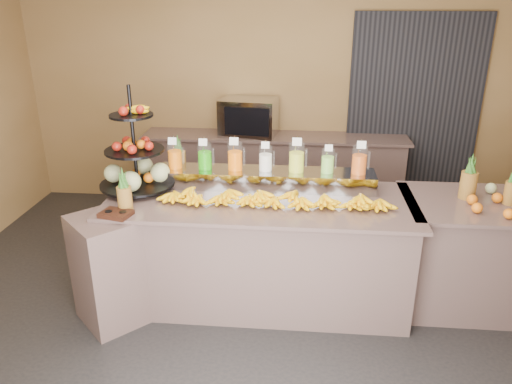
# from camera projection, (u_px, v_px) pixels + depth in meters

# --- Properties ---
(ground) EXTENTS (6.00, 6.00, 0.00)m
(ground) POSITION_uv_depth(u_px,v_px,m) (257.00, 317.00, 4.11)
(ground) COLOR black
(ground) RESTS_ON ground
(room_envelope) EXTENTS (6.04, 5.02, 2.82)m
(room_envelope) POSITION_uv_depth(u_px,v_px,m) (289.00, 72.00, 4.12)
(room_envelope) COLOR brown
(room_envelope) RESTS_ON ground
(buffet_counter) EXTENTS (2.75, 1.25, 0.93)m
(buffet_counter) POSITION_uv_depth(u_px,v_px,m) (246.00, 251.00, 4.19)
(buffet_counter) COLOR gray
(buffet_counter) RESTS_ON ground
(right_counter) EXTENTS (1.08, 0.88, 0.93)m
(right_counter) POSITION_uv_depth(u_px,v_px,m) (464.00, 253.00, 4.16)
(right_counter) COLOR gray
(right_counter) RESTS_ON ground
(back_ledge) EXTENTS (3.10, 0.55, 0.93)m
(back_ledge) POSITION_uv_depth(u_px,v_px,m) (274.00, 172.00, 6.01)
(back_ledge) COLOR gray
(back_ledge) RESTS_ON ground
(pitcher_tray) EXTENTS (1.85, 0.30, 0.15)m
(pitcher_tray) POSITION_uv_depth(u_px,v_px,m) (265.00, 179.00, 4.27)
(pitcher_tray) COLOR gray
(pitcher_tray) RESTS_ON buffet_counter
(juice_pitcher_orange_a) EXTENTS (0.12, 0.13, 0.29)m
(juice_pitcher_orange_a) POSITION_uv_depth(u_px,v_px,m) (175.00, 157.00, 4.27)
(juice_pitcher_orange_a) COLOR silver
(juice_pitcher_orange_a) RESTS_ON pitcher_tray
(juice_pitcher_green) EXTENTS (0.12, 0.12, 0.29)m
(juice_pitcher_green) POSITION_uv_depth(u_px,v_px,m) (205.00, 158.00, 4.25)
(juice_pitcher_green) COLOR silver
(juice_pitcher_green) RESTS_ON pitcher_tray
(juice_pitcher_orange_b) EXTENTS (0.13, 0.13, 0.31)m
(juice_pitcher_orange_b) POSITION_uv_depth(u_px,v_px,m) (235.00, 158.00, 4.22)
(juice_pitcher_orange_b) COLOR silver
(juice_pitcher_orange_b) RESTS_ON pitcher_tray
(juice_pitcher_milk) EXTENTS (0.11, 0.12, 0.28)m
(juice_pitcher_milk) POSITION_uv_depth(u_px,v_px,m) (266.00, 160.00, 4.21)
(juice_pitcher_milk) COLOR silver
(juice_pitcher_milk) RESTS_ON pitcher_tray
(juice_pitcher_lemon) EXTENTS (0.13, 0.14, 0.32)m
(juice_pitcher_lemon) POSITION_uv_depth(u_px,v_px,m) (297.00, 159.00, 4.18)
(juice_pitcher_lemon) COLOR silver
(juice_pitcher_lemon) RESTS_ON pitcher_tray
(juice_pitcher_lime) EXTENTS (0.11, 0.11, 0.27)m
(juice_pitcher_lime) POSITION_uv_depth(u_px,v_px,m) (328.00, 162.00, 4.16)
(juice_pitcher_lime) COLOR silver
(juice_pitcher_lime) RESTS_ON pitcher_tray
(juice_pitcher_orange_c) EXTENTS (0.13, 0.13, 0.31)m
(juice_pitcher_orange_c) POSITION_uv_depth(u_px,v_px,m) (359.00, 161.00, 4.14)
(juice_pitcher_orange_c) COLOR silver
(juice_pitcher_orange_c) RESTS_ON pitcher_tray
(banana_heap) EXTENTS (1.86, 0.17, 0.15)m
(banana_heap) POSITION_uv_depth(u_px,v_px,m) (275.00, 196.00, 3.93)
(banana_heap) COLOR yellow
(banana_heap) RESTS_ON buffet_counter
(fruit_stand) EXTENTS (0.67, 0.67, 0.88)m
(fruit_stand) POSITION_uv_depth(u_px,v_px,m) (141.00, 164.00, 4.16)
(fruit_stand) COLOR black
(fruit_stand) RESTS_ON buffet_counter
(condiment_caddy) EXTENTS (0.26, 0.22, 0.03)m
(condiment_caddy) POSITION_uv_depth(u_px,v_px,m) (116.00, 214.00, 3.73)
(condiment_caddy) COLOR black
(condiment_caddy) RESTS_ON buffet_counter
(pineapple_left_a) EXTENTS (0.11, 0.11, 0.35)m
(pineapple_left_a) POSITION_uv_depth(u_px,v_px,m) (124.00, 195.00, 3.80)
(pineapple_left_a) COLOR brown
(pineapple_left_a) RESTS_ON buffet_counter
(pineapple_left_b) EXTENTS (0.13, 0.13, 0.40)m
(pineapple_left_b) POSITION_uv_depth(u_px,v_px,m) (179.00, 161.00, 4.49)
(pineapple_left_b) COLOR brown
(pineapple_left_b) RESTS_ON buffet_counter
(right_fruit_pile) EXTENTS (0.42, 0.40, 0.22)m
(right_fruit_pile) POSITION_uv_depth(u_px,v_px,m) (490.00, 197.00, 3.90)
(right_fruit_pile) COLOR brown
(right_fruit_pile) RESTS_ON right_counter
(oven_warmer) EXTENTS (0.69, 0.53, 0.43)m
(oven_warmer) POSITION_uv_depth(u_px,v_px,m) (249.00, 117.00, 5.79)
(oven_warmer) COLOR gray
(oven_warmer) RESTS_ON back_ledge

